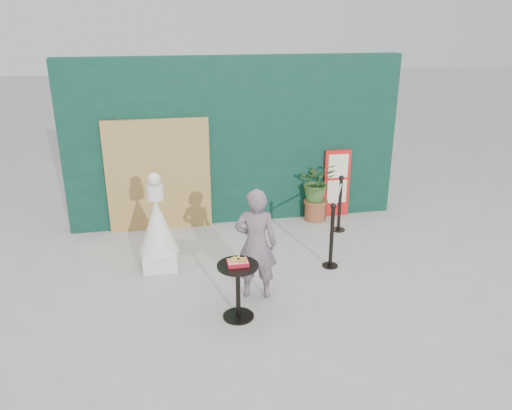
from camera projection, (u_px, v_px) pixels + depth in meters
The scene contains 10 objects.
ground at pixel (273, 307), 6.63m from camera, with size 60.00×60.00×0.00m, color #ADAAA5.
back_wall at pixel (235, 142), 8.99m from camera, with size 6.00×0.30×3.00m, color #0A2D23.
bamboo_fence at pixel (159, 176), 8.72m from camera, with size 1.80×0.08×2.00m, color tan.
woman at pixel (256, 244), 6.62m from camera, with size 0.57×0.37×1.56m, color slate.
menu_board at pixel (337, 183), 9.45m from camera, with size 0.50×0.07×1.30m.
statue at pixel (158, 230), 7.46m from camera, with size 0.59×0.59×1.52m.
cafe_table at pixel (238, 283), 6.23m from camera, with size 0.52×0.52×0.75m.
food_basket at pixel (238, 262), 6.13m from camera, with size 0.26×0.19×0.11m.
planter at pixel (316, 187), 9.24m from camera, with size 0.67×0.58×1.13m.
stanchion_barrier at pixel (336, 219), 8.18m from camera, with size 0.84×1.54×1.03m.
Camera 1 is at (-1.32, -5.57, 3.61)m, focal length 35.00 mm.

